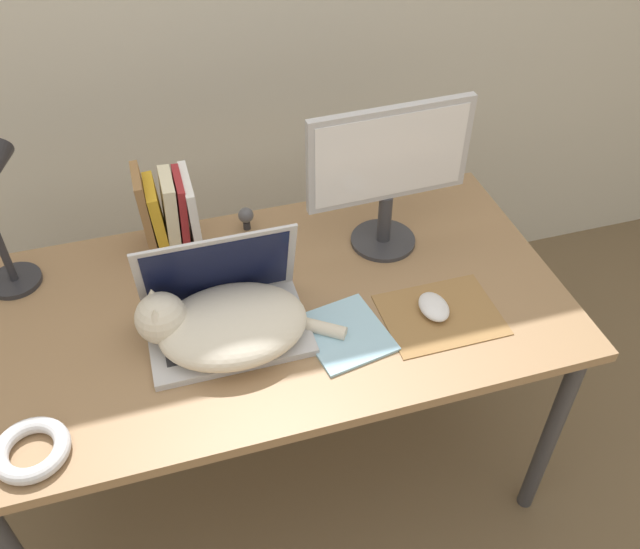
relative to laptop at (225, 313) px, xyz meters
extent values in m
cube|color=#93704C|center=(0.12, 0.05, -0.06)|extent=(1.43, 0.76, 0.03)
cylinder|color=#38383D|center=(0.79, -0.28, -0.42)|extent=(0.04, 0.04, 0.69)
cylinder|color=#38383D|center=(-0.54, 0.38, -0.42)|extent=(0.04, 0.04, 0.69)
cylinder|color=#38383D|center=(0.79, 0.38, -0.42)|extent=(0.04, 0.04, 0.69)
cube|color=#B7B7BC|center=(0.00, -0.03, -0.04)|extent=(0.37, 0.24, 0.02)
cube|color=#28282D|center=(0.00, -0.04, -0.03)|extent=(0.30, 0.13, 0.00)
cube|color=#B7B7BC|center=(0.00, 0.06, 0.09)|extent=(0.37, 0.08, 0.23)
cube|color=#0F1433|center=(0.00, 0.05, 0.08)|extent=(0.33, 0.07, 0.20)
ellipsoid|color=beige|center=(0.01, -0.05, 0.00)|extent=(0.34, 0.26, 0.10)
sphere|color=beige|center=(-0.14, -0.01, 0.03)|extent=(0.12, 0.12, 0.12)
cone|color=beige|center=(-0.15, 0.02, 0.08)|extent=(0.04, 0.04, 0.03)
cone|color=beige|center=(-0.15, -0.04, 0.08)|extent=(0.04, 0.04, 0.03)
cylinder|color=beige|center=(0.20, -0.08, -0.03)|extent=(0.13, 0.11, 0.03)
cylinder|color=#333338|center=(0.46, 0.19, -0.04)|extent=(0.17, 0.17, 0.01)
cylinder|color=#333338|center=(0.46, 0.19, 0.03)|extent=(0.04, 0.04, 0.14)
cube|color=#B2B2B7|center=(0.46, 0.19, 0.23)|extent=(0.42, 0.04, 0.25)
cube|color=white|center=(0.46, 0.18, 0.23)|extent=(0.39, 0.02, 0.22)
cube|color=olive|center=(0.50, -0.11, -0.05)|extent=(0.28, 0.22, 0.00)
ellipsoid|color=silver|center=(0.48, -0.09, -0.03)|extent=(0.07, 0.10, 0.03)
cube|color=olive|center=(-0.14, 0.34, 0.07)|extent=(0.03, 0.13, 0.24)
cube|color=gold|center=(-0.11, 0.34, 0.05)|extent=(0.04, 0.14, 0.20)
cube|color=beige|center=(-0.08, 0.34, 0.06)|extent=(0.04, 0.13, 0.21)
cube|color=maroon|center=(-0.05, 0.34, 0.06)|extent=(0.03, 0.14, 0.21)
cube|color=white|center=(-0.02, 0.34, 0.05)|extent=(0.03, 0.17, 0.20)
cylinder|color=#28282D|center=(-0.48, 0.30, -0.04)|extent=(0.13, 0.13, 0.01)
torus|color=silver|center=(-0.43, -0.23, -0.03)|extent=(0.15, 0.15, 0.03)
cube|color=#99C6E0|center=(0.26, -0.10, -0.04)|extent=(0.21, 0.23, 0.01)
cylinder|color=#232328|center=(0.13, 0.35, -0.04)|extent=(0.02, 0.02, 0.02)
sphere|color=#4C4C51|center=(0.13, 0.35, 0.00)|extent=(0.04, 0.04, 0.04)
camera|label=1|loc=(-0.10, -1.11, 1.12)|focal=38.00mm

